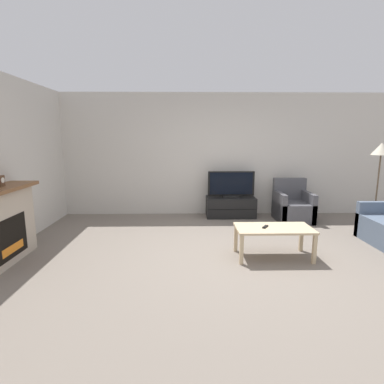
{
  "coord_description": "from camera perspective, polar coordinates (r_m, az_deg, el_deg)",
  "views": [
    {
      "loc": [
        -0.69,
        -4.2,
        1.73
      ],
      "look_at": [
        -0.6,
        0.64,
        0.85
      ],
      "focal_mm": 28.0,
      "sensor_mm": 36.0,
      "label": 1
    }
  ],
  "objects": [
    {
      "name": "floor_lamp",
      "position": [
        6.44,
        32.31,
        6.01
      ],
      "size": [
        0.34,
        0.34,
        1.64
      ],
      "color": "black",
      "rests_on": "ground"
    },
    {
      "name": "mantel_clock",
      "position": [
        4.85,
        -32.71,
        1.77
      ],
      "size": [
        0.08,
        0.11,
        0.15
      ],
      "color": "brown",
      "rests_on": "fireplace"
    },
    {
      "name": "coffee_table",
      "position": [
        4.52,
        15.3,
        -7.21
      ],
      "size": [
        1.09,
        0.56,
        0.46
      ],
      "color": "#CCB289",
      "rests_on": "ground"
    },
    {
      "name": "ground_plane",
      "position": [
        4.6,
        7.81,
        -11.91
      ],
      "size": [
        24.0,
        24.0,
        0.0
      ],
      "primitive_type": "plane",
      "color": "slate"
    },
    {
      "name": "tv",
      "position": [
        6.59,
        7.46,
        1.29
      ],
      "size": [
        1.01,
        0.18,
        0.57
      ],
      "color": "black",
      "rests_on": "tv_stand"
    },
    {
      "name": "tv_stand",
      "position": [
        6.68,
        7.36,
        -2.84
      ],
      "size": [
        1.07,
        0.49,
        0.44
      ],
      "color": "black",
      "rests_on": "ground"
    },
    {
      "name": "wall_back",
      "position": [
        6.8,
        4.79,
        7.06
      ],
      "size": [
        12.0,
        0.06,
        2.7
      ],
      "color": "beige",
      "rests_on": "ground"
    },
    {
      "name": "remote",
      "position": [
        4.47,
        13.79,
        -6.44
      ],
      "size": [
        0.12,
        0.15,
        0.02
      ],
      "rotation": [
        0.0,
        0.0,
        -0.59
      ],
      "color": "black",
      "rests_on": "coffee_table"
    },
    {
      "name": "armchair",
      "position": [
        6.69,
        18.61,
        -2.73
      ],
      "size": [
        0.7,
        0.76,
        0.87
      ],
      "color": "#4C4C51",
      "rests_on": "ground"
    }
  ]
}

